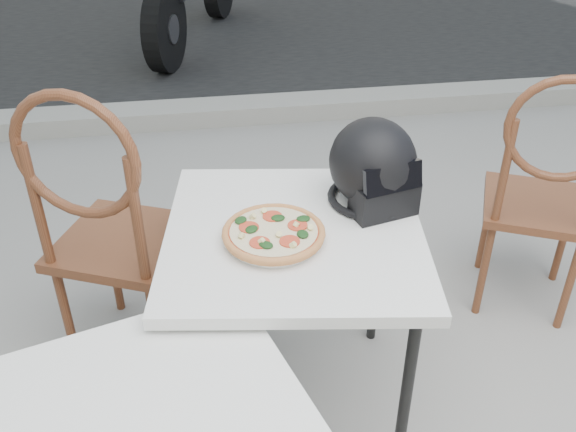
{
  "coord_description": "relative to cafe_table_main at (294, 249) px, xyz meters",
  "views": [
    {
      "loc": [
        -0.74,
        -1.03,
        1.82
      ],
      "look_at": [
        -0.5,
        0.54,
        0.79
      ],
      "focal_mm": 40.0,
      "sensor_mm": 36.0,
      "label": 1
    }
  ],
  "objects": [
    {
      "name": "curb",
      "position": [
        0.48,
        2.47,
        -0.61
      ],
      "size": [
        30.0,
        0.25,
        0.12
      ],
      "primitive_type": "cube",
      "color": "gray",
      "rests_on": "ground"
    },
    {
      "name": "cafe_table_main",
      "position": [
        0.0,
        0.0,
        0.0
      ],
      "size": [
        0.88,
        0.88,
        0.74
      ],
      "rotation": [
        0.0,
        0.0,
        -0.14
      ],
      "color": "white",
      "rests_on": "ground"
    },
    {
      "name": "plate",
      "position": [
        -0.07,
        -0.04,
        0.07
      ],
      "size": [
        0.34,
        0.34,
        0.02
      ],
      "rotation": [
        0.0,
        0.0,
        0.27
      ],
      "color": "white",
      "rests_on": "cafe_table_main"
    },
    {
      "name": "pizza",
      "position": [
        -0.07,
        -0.04,
        0.1
      ],
      "size": [
        0.3,
        0.3,
        0.04
      ],
      "rotation": [
        0.0,
        0.0,
        0.0
      ],
      "color": "#C88349",
      "rests_on": "plate"
    },
    {
      "name": "helmet",
      "position": [
        0.27,
        0.13,
        0.19
      ],
      "size": [
        0.33,
        0.34,
        0.28
      ],
      "rotation": [
        0.0,
        0.0,
        0.25
      ],
      "color": "black",
      "rests_on": "cafe_table_main"
    },
    {
      "name": "cafe_chair_main",
      "position": [
        1.02,
        0.36,
        -0.07
      ],
      "size": [
        0.54,
        0.54,
        1.07
      ],
      "rotation": [
        0.0,
        0.0,
        2.71
      ],
      "color": "brown",
      "rests_on": "ground"
    },
    {
      "name": "cafe_chair_side",
      "position": [
        -0.59,
        0.3,
        -0.03
      ],
      "size": [
        0.57,
        0.57,
        1.14
      ],
      "rotation": [
        0.0,
        0.0,
        2.74
      ],
      "color": "brown",
      "rests_on": "ground"
    }
  ]
}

